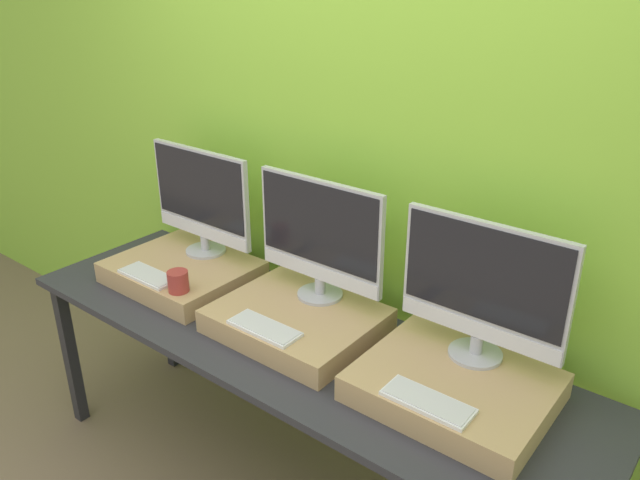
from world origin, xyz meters
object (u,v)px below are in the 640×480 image
monitor_left (201,198)px  keyboard_left (148,275)px  monitor_right (483,287)px  mug (178,281)px  monitor_center (320,236)px  keyboard_right (428,402)px  keyboard_center (264,328)px

monitor_left → keyboard_left: size_ratio=2.03×
monitor_left → monitor_right: 1.28m
mug → monitor_right: size_ratio=0.15×
monitor_center → monitor_left: bearing=180.0°
monitor_left → monitor_center: 0.64m
monitor_left → mug: monitor_left is taller
monitor_left → keyboard_left: monitor_left is taller
monitor_center → monitor_right: bearing=0.0°
keyboard_left → monitor_center: size_ratio=0.49×
monitor_right → monitor_left: bearing=180.0°
keyboard_right → monitor_right: bearing=90.0°
keyboard_left → monitor_right: size_ratio=0.49×
mug → keyboard_right: size_ratio=0.31×
keyboard_center → keyboard_right: size_ratio=1.00×
keyboard_center → monitor_right: 0.75m
monitor_right → keyboard_right: 0.39m
monitor_center → monitor_right: same height
mug → monitor_center: size_ratio=0.15×
monitor_right → keyboard_right: bearing=-90.0°
keyboard_right → keyboard_left: bearing=180.0°
monitor_center → keyboard_right: (0.64, -0.31, -0.24)m
monitor_left → mug: size_ratio=6.51×
mug → keyboard_right: 1.09m
mug → keyboard_center: mug is taller
monitor_right → keyboard_center: bearing=-154.2°
monitor_left → monitor_center: bearing=0.0°
monitor_center → monitor_right: 0.64m
mug → monitor_center: bearing=34.4°
keyboard_left → mug: bearing=-0.0°
monitor_left → mug: bearing=-58.5°
monitor_center → keyboard_center: monitor_center is taller
monitor_left → keyboard_center: (0.64, -0.31, -0.24)m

